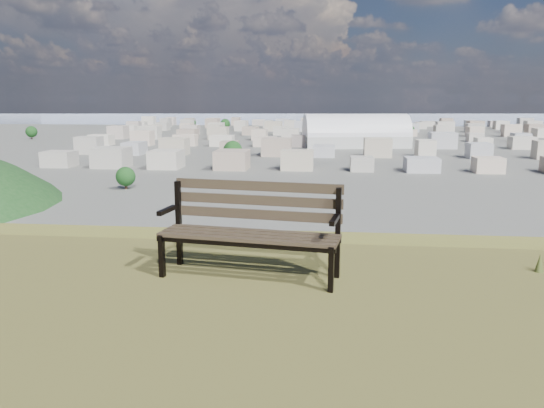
# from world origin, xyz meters

# --- Properties ---
(park_bench) EXTENTS (1.70, 0.76, 0.86)m
(park_bench) POSITION_xyz_m (-0.32, 2.84, 25.49)
(park_bench) COLOR #3A3121
(park_bench) RESTS_ON hilltop_mesa
(arena) EXTENTS (61.48, 34.52, 24.50)m
(arena) POSITION_xyz_m (15.48, 302.73, 5.78)
(arena) COLOR #BBBCB7
(arena) RESTS_ON ground
(city_blocks) EXTENTS (395.00, 361.00, 7.00)m
(city_blocks) POSITION_xyz_m (0.00, 394.44, 3.50)
(city_blocks) COLOR beige
(city_blocks) RESTS_ON ground
(city_trees) EXTENTS (406.52, 387.20, 9.98)m
(city_trees) POSITION_xyz_m (-26.39, 319.00, 4.83)
(city_trees) COLOR #39271C
(city_trees) RESTS_ON ground
(bay_water) EXTENTS (2400.00, 700.00, 0.12)m
(bay_water) POSITION_xyz_m (0.00, 900.00, 0.00)
(bay_water) COLOR #8997AE
(bay_water) RESTS_ON ground
(far_hills) EXTENTS (2050.00, 340.00, 60.00)m
(far_hills) POSITION_xyz_m (-60.92, 1402.93, 25.47)
(far_hills) COLOR #939DB7
(far_hills) RESTS_ON ground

